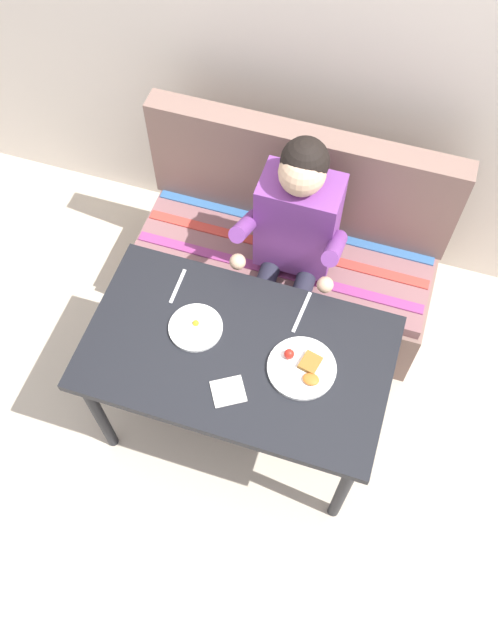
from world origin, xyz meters
name	(u,v)px	position (x,y,z in m)	size (l,w,h in m)	color
ground_plane	(240,419)	(0.00, 0.00, 0.00)	(8.00, 8.00, 0.00)	beige
back_wall	(333,21)	(0.00, 1.27, 1.30)	(4.40, 0.10, 2.60)	beige
table	(238,360)	(0.00, 0.00, 0.65)	(1.20, 0.70, 0.73)	black
couch	(286,257)	(0.00, 0.76, 0.33)	(1.44, 0.56, 1.00)	#7D6056
person	(293,237)	(0.06, 0.59, 0.74)	(0.45, 0.61, 1.21)	#743787
plate_breakfast	(302,368)	(0.26, 0.00, 0.74)	(0.27, 0.27, 0.05)	white
plate_eggs	(196,327)	(-0.19, 0.04, 0.74)	(0.22, 0.22, 0.04)	white
napkin	(228,391)	(0.02, -0.18, 0.73)	(0.12, 0.11, 0.01)	white
fork	(178,286)	(-0.33, 0.21, 0.73)	(0.01, 0.17, 0.01)	silver
knife	(302,312)	(0.19, 0.24, 0.73)	(0.01, 0.20, 0.01)	silver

